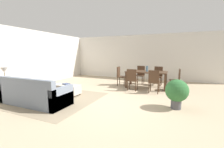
# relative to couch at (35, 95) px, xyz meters

# --- Properties ---
(ground_plane) EXTENTS (10.80, 10.80, 0.00)m
(ground_plane) POSITION_rel_couch_xyz_m (1.97, 0.99, -0.29)
(ground_plane) COLOR tan
(wall_back) EXTENTS (9.00, 0.12, 2.70)m
(wall_back) POSITION_rel_couch_xyz_m (1.97, 5.99, 1.06)
(wall_back) COLOR silver
(wall_back) RESTS_ON ground_plane
(wall_left) EXTENTS (0.12, 11.00, 2.70)m
(wall_left) POSITION_rel_couch_xyz_m (-2.53, 1.49, 1.06)
(wall_left) COLOR silver
(wall_left) RESTS_ON ground_plane
(area_rug) EXTENTS (3.00, 2.80, 0.01)m
(area_rug) POSITION_rel_couch_xyz_m (0.09, 0.63, -0.29)
(area_rug) COLOR gray
(area_rug) RESTS_ON ground_plane
(couch) EXTENTS (2.20, 0.86, 0.86)m
(couch) POSITION_rel_couch_xyz_m (0.00, 0.00, 0.00)
(couch) COLOR slate
(couch) RESTS_ON ground_plane
(ottoman_table) EXTENTS (1.10, 0.47, 0.39)m
(ottoman_table) POSITION_rel_couch_xyz_m (0.18, 1.21, -0.07)
(ottoman_table) COLOR #B7AD9E
(ottoman_table) RESTS_ON ground_plane
(side_table) EXTENTS (0.40, 0.40, 0.58)m
(side_table) POSITION_rel_couch_xyz_m (-1.40, 0.01, 0.16)
(side_table) COLOR brown
(side_table) RESTS_ON ground_plane
(table_lamp) EXTENTS (0.26, 0.26, 0.53)m
(table_lamp) POSITION_rel_couch_xyz_m (-1.40, 0.01, 0.70)
(table_lamp) COLOR brown
(table_lamp) RESTS_ON side_table
(dining_table) EXTENTS (1.79, 0.95, 0.76)m
(dining_table) POSITION_rel_couch_xyz_m (2.77, 3.61, 0.38)
(dining_table) COLOR #422B1C
(dining_table) RESTS_ON ground_plane
(dining_chair_near_left) EXTENTS (0.41, 0.41, 0.92)m
(dining_chair_near_left) POSITION_rel_couch_xyz_m (2.32, 2.81, 0.23)
(dining_chair_near_left) COLOR #422B1C
(dining_chair_near_left) RESTS_ON ground_plane
(dining_chair_near_right) EXTENTS (0.41, 0.41, 0.92)m
(dining_chair_near_right) POSITION_rel_couch_xyz_m (3.22, 2.74, 0.23)
(dining_chair_near_right) COLOR #422B1C
(dining_chair_near_right) RESTS_ON ground_plane
(dining_chair_far_left) EXTENTS (0.42, 0.42, 0.92)m
(dining_chair_far_left) POSITION_rel_couch_xyz_m (2.31, 4.48, 0.23)
(dining_chair_far_left) COLOR #422B1C
(dining_chair_far_left) RESTS_ON ground_plane
(dining_chair_far_right) EXTENTS (0.43, 0.43, 0.92)m
(dining_chair_far_right) POSITION_rel_couch_xyz_m (3.20, 4.43, 0.23)
(dining_chair_far_right) COLOR #422B1C
(dining_chair_far_right) RESTS_ON ground_plane
(dining_chair_head_east) EXTENTS (0.42, 0.42, 0.92)m
(dining_chair_head_east) POSITION_rel_couch_xyz_m (4.04, 3.60, 0.23)
(dining_chair_head_east) COLOR #422B1C
(dining_chair_head_east) RESTS_ON ground_plane
(dining_chair_head_west) EXTENTS (0.41, 0.41, 0.92)m
(dining_chair_head_west) POSITION_rel_couch_xyz_m (1.49, 3.64, 0.23)
(dining_chair_head_west) COLOR #422B1C
(dining_chair_head_west) RESTS_ON ground_plane
(vase_centerpiece) EXTENTS (0.09, 0.09, 0.25)m
(vase_centerpiece) POSITION_rel_couch_xyz_m (2.79, 3.57, 0.59)
(vase_centerpiece) COLOR slate
(vase_centerpiece) RESTS_ON dining_table
(book_on_ottoman) EXTENTS (0.31, 0.27, 0.03)m
(book_on_ottoman) POSITION_rel_couch_xyz_m (0.15, 1.28, 0.12)
(book_on_ottoman) COLOR #3F4C72
(book_on_ottoman) RESTS_ON ottoman_table
(potted_plant) EXTENTS (0.63, 0.63, 0.84)m
(potted_plant) POSITION_rel_couch_xyz_m (4.02, 1.30, 0.21)
(potted_plant) COLOR #4C4C51
(potted_plant) RESTS_ON ground_plane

